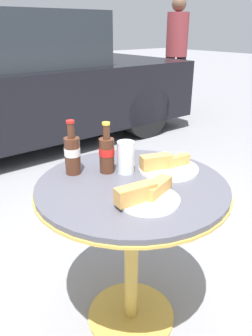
{
  "coord_description": "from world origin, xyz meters",
  "views": [
    {
      "loc": [
        -0.73,
        -0.87,
        1.25
      ],
      "look_at": [
        0.0,
        0.04,
        0.75
      ],
      "focal_mm": 35.0,
      "sensor_mm": 36.0,
      "label": 1
    }
  ],
  "objects_px": {
    "parked_car": "(19,85)",
    "pedestrian": "(177,47)",
    "cola_bottle_right": "(107,153)",
    "lunch_plate_near": "(147,195)",
    "bistro_table": "(132,216)",
    "cola_bottle_left": "(72,153)",
    "drinking_glass": "(126,159)",
    "lunch_plate_far": "(166,166)"
  },
  "relations": [
    {
      "from": "parked_car",
      "to": "pedestrian",
      "type": "xyz_separation_m",
      "value": [
        2.76,
        0.23,
        0.3
      ]
    },
    {
      "from": "cola_bottle_right",
      "to": "lunch_plate_near",
      "type": "relative_size",
      "value": 0.84
    },
    {
      "from": "bistro_table",
      "to": "lunch_plate_near",
      "type": "xyz_separation_m",
      "value": [
        -0.05,
        -0.14,
        0.17
      ]
    },
    {
      "from": "cola_bottle_left",
      "to": "pedestrian",
      "type": "height_order",
      "value": "pedestrian"
    },
    {
      "from": "drinking_glass",
      "to": "cola_bottle_left",
      "type": "bearing_deg",
      "value": 143.68
    },
    {
      "from": "bistro_table",
      "to": "drinking_glass",
      "type": "height_order",
      "value": "drinking_glass"
    },
    {
      "from": "cola_bottle_left",
      "to": "lunch_plate_near",
      "type": "relative_size",
      "value": 0.89
    },
    {
      "from": "parked_car",
      "to": "lunch_plate_near",
      "type": "bearing_deg",
      "value": -103.49
    },
    {
      "from": "lunch_plate_near",
      "to": "lunch_plate_far",
      "type": "bearing_deg",
      "value": 31.25
    },
    {
      "from": "lunch_plate_far",
      "to": "lunch_plate_near",
      "type": "bearing_deg",
      "value": -148.75
    },
    {
      "from": "cola_bottle_left",
      "to": "drinking_glass",
      "type": "xyz_separation_m",
      "value": [
        0.17,
        -0.13,
        -0.03
      ]
    },
    {
      "from": "parked_car",
      "to": "lunch_plate_far",
      "type": "bearing_deg",
      "value": -99.38
    },
    {
      "from": "cola_bottle_right",
      "to": "pedestrian",
      "type": "height_order",
      "value": "pedestrian"
    },
    {
      "from": "cola_bottle_right",
      "to": "lunch_plate_near",
      "type": "bearing_deg",
      "value": -97.58
    },
    {
      "from": "bistro_table",
      "to": "cola_bottle_left",
      "type": "bearing_deg",
      "value": 120.26
    },
    {
      "from": "cola_bottle_left",
      "to": "pedestrian",
      "type": "xyz_separation_m",
      "value": [
        3.53,
        2.78,
        0.16
      ]
    },
    {
      "from": "lunch_plate_near",
      "to": "cola_bottle_right",
      "type": "bearing_deg",
      "value": 82.42
    },
    {
      "from": "cola_bottle_right",
      "to": "pedestrian",
      "type": "distance_m",
      "value": 4.46
    },
    {
      "from": "lunch_plate_far",
      "to": "pedestrian",
      "type": "relative_size",
      "value": 0.15
    },
    {
      "from": "drinking_glass",
      "to": "parked_car",
      "type": "height_order",
      "value": "parked_car"
    },
    {
      "from": "parked_car",
      "to": "pedestrian",
      "type": "bearing_deg",
      "value": 4.71
    },
    {
      "from": "cola_bottle_left",
      "to": "lunch_plate_far",
      "type": "bearing_deg",
      "value": -34.04
    },
    {
      "from": "drinking_glass",
      "to": "bistro_table",
      "type": "bearing_deg",
      "value": -115.05
    },
    {
      "from": "pedestrian",
      "to": "cola_bottle_right",
      "type": "bearing_deg",
      "value": -140.09
    },
    {
      "from": "lunch_plate_near",
      "to": "pedestrian",
      "type": "bearing_deg",
      "value": 42.33
    },
    {
      "from": "cola_bottle_right",
      "to": "lunch_plate_near",
      "type": "height_order",
      "value": "cola_bottle_right"
    },
    {
      "from": "cola_bottle_right",
      "to": "parked_car",
      "type": "height_order",
      "value": "parked_car"
    },
    {
      "from": "bistro_table",
      "to": "lunch_plate_far",
      "type": "relative_size",
      "value": 3.01
    },
    {
      "from": "cola_bottle_right",
      "to": "parked_car",
      "type": "bearing_deg",
      "value": 75.88
    },
    {
      "from": "cola_bottle_left",
      "to": "pedestrian",
      "type": "bearing_deg",
      "value": 38.24
    },
    {
      "from": "cola_bottle_left",
      "to": "pedestrian",
      "type": "relative_size",
      "value": 0.13
    },
    {
      "from": "drinking_glass",
      "to": "parked_car",
      "type": "relative_size",
      "value": 0.03
    },
    {
      "from": "cola_bottle_right",
      "to": "pedestrian",
      "type": "bearing_deg",
      "value": 39.91
    },
    {
      "from": "drinking_glass",
      "to": "lunch_plate_far",
      "type": "relative_size",
      "value": 0.53
    },
    {
      "from": "cola_bottle_right",
      "to": "lunch_plate_far",
      "type": "bearing_deg",
      "value": -34.84
    },
    {
      "from": "drinking_glass",
      "to": "lunch_plate_far",
      "type": "xyz_separation_m",
      "value": [
        0.15,
        -0.09,
        -0.04
      ]
    },
    {
      "from": "drinking_glass",
      "to": "cola_bottle_right",
      "type": "bearing_deg",
      "value": 137.09
    },
    {
      "from": "lunch_plate_far",
      "to": "cola_bottle_right",
      "type": "bearing_deg",
      "value": 145.16
    },
    {
      "from": "bistro_table",
      "to": "parked_car",
      "type": "distance_m",
      "value": 2.86
    },
    {
      "from": "cola_bottle_left",
      "to": "parked_car",
      "type": "distance_m",
      "value": 2.68
    },
    {
      "from": "bistro_table",
      "to": "drinking_glass",
      "type": "distance_m",
      "value": 0.23
    },
    {
      "from": "cola_bottle_right",
      "to": "parked_car",
      "type": "xyz_separation_m",
      "value": [
        0.66,
        2.63,
        -0.13
      ]
    }
  ]
}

